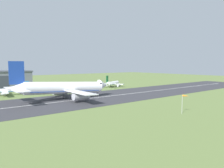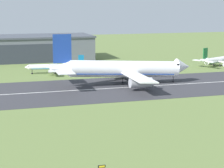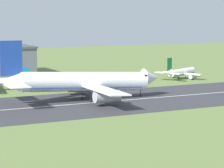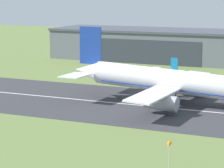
{
  "view_description": "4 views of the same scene",
  "coord_description": "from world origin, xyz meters",
  "px_view_note": "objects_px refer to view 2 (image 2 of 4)",
  "views": [
    {
      "loc": [
        -31.1,
        17.25,
        17.9
      ],
      "look_at": [
        25.89,
        87.9,
        9.6
      ],
      "focal_mm": 35.0,
      "sensor_mm": 36.0,
      "label": 1
    },
    {
      "loc": [
        -31.56,
        -33.0,
        30.03
      ],
      "look_at": [
        6.85,
        92.58,
        5.44
      ],
      "focal_mm": 70.0,
      "sensor_mm": 36.0,
      "label": 2
    },
    {
      "loc": [
        -45.02,
        -32.53,
        26.95
      ],
      "look_at": [
        12.59,
        84.66,
        9.53
      ],
      "focal_mm": 85.0,
      "sensor_mm": 36.0,
      "label": 3
    },
    {
      "loc": [
        60.73,
        -10.31,
        28.66
      ],
      "look_at": [
        16.78,
        86.75,
        9.92
      ],
      "focal_mm": 85.0,
      "sensor_mm": 36.0,
      "label": 4
    }
  ],
  "objects_px": {
    "airplane_parked_west": "(217,60)",
    "airplane_parked_centre": "(55,67)",
    "runway_sign": "(102,167)",
    "airplane_landing": "(124,69)"
  },
  "relations": [
    {
      "from": "airplane_parked_west",
      "to": "airplane_parked_centre",
      "type": "relative_size",
      "value": 0.89
    },
    {
      "from": "airplane_landing",
      "to": "runway_sign",
      "type": "bearing_deg",
      "value": -111.14
    },
    {
      "from": "airplane_landing",
      "to": "airplane_parked_centre",
      "type": "xyz_separation_m",
      "value": [
        -19.78,
        33.81,
        -2.99
      ]
    },
    {
      "from": "airplane_parked_west",
      "to": "airplane_parked_centre",
      "type": "height_order",
      "value": "airplane_parked_west"
    },
    {
      "from": "airplane_parked_west",
      "to": "runway_sign",
      "type": "xyz_separation_m",
      "value": [
        -88.81,
        -112.6,
        -1.55
      ]
    },
    {
      "from": "airplane_landing",
      "to": "runway_sign",
      "type": "height_order",
      "value": "airplane_landing"
    },
    {
      "from": "airplane_landing",
      "to": "airplane_parked_centre",
      "type": "distance_m",
      "value": 39.29
    },
    {
      "from": "airplane_parked_centre",
      "to": "runway_sign",
      "type": "bearing_deg",
      "value": -95.51
    },
    {
      "from": "runway_sign",
      "to": "airplane_parked_centre",
      "type": "bearing_deg",
      "value": 84.49
    },
    {
      "from": "airplane_parked_centre",
      "to": "runway_sign",
      "type": "height_order",
      "value": "airplane_parked_centre"
    }
  ]
}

